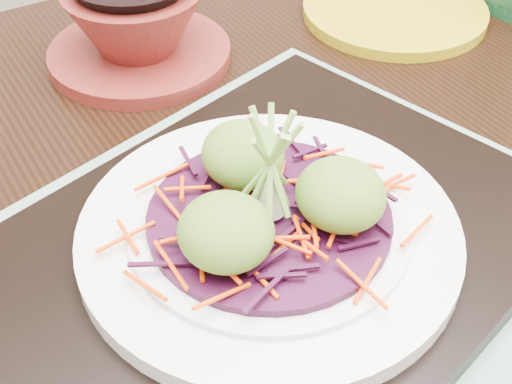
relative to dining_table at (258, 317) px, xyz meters
name	(u,v)px	position (x,y,z in m)	size (l,w,h in m)	color
dining_table	(258,317)	(0.00, 0.00, 0.00)	(1.35, 0.98, 0.79)	black
placemat	(268,261)	(-0.01, -0.04, 0.11)	(0.44, 0.35, 0.00)	gray
serving_tray	(269,250)	(-0.01, -0.04, 0.12)	(0.39, 0.29, 0.02)	black
white_plate	(269,232)	(-0.01, -0.04, 0.13)	(0.25, 0.25, 0.02)	white
cabbage_bed	(269,218)	(-0.01, -0.04, 0.15)	(0.16, 0.16, 0.01)	#380B2A
carrot_julienne	(269,209)	(-0.01, -0.04, 0.15)	(0.19, 0.19, 0.01)	#ED3F04
guacamole_scoops	(270,192)	(-0.01, -0.04, 0.17)	(0.14, 0.12, 0.04)	#577623
scallion_garnish	(270,168)	(-0.01, -0.04, 0.19)	(0.06, 0.06, 0.09)	#82B94A
terracotta_bowl_set	(137,29)	(-0.01, 0.25, 0.14)	(0.22, 0.22, 0.07)	maroon
yellow_plate	(394,11)	(0.26, 0.23, 0.11)	(0.19, 0.19, 0.01)	#A79312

